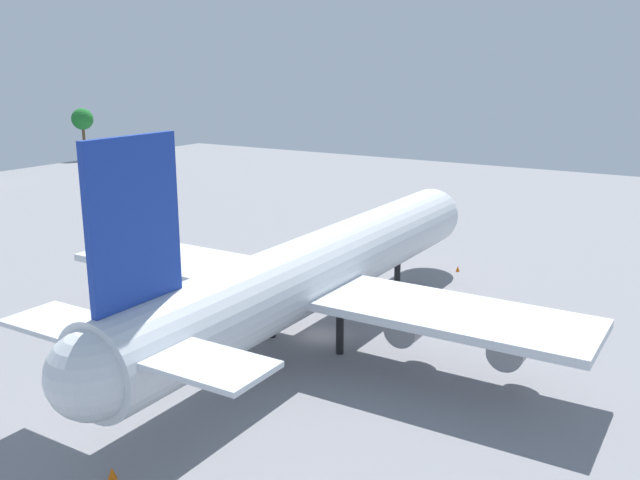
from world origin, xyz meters
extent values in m
plane|color=gray|center=(0.00, 0.00, 0.00)|extent=(235.16, 235.16, 0.00)
cylinder|color=silver|center=(0.00, 0.00, 6.65)|extent=(52.71, 6.65, 6.65)
sphere|color=silver|center=(26.35, 0.00, 6.65)|extent=(6.51, 6.51, 6.51)
sphere|color=silver|center=(-26.35, 0.00, 6.65)|extent=(5.65, 5.65, 5.65)
cube|color=#19389E|center=(-22.14, 0.00, 15.29)|extent=(7.38, 0.50, 10.63)
cube|color=silver|center=(-23.19, -5.28, 7.64)|extent=(4.74, 9.97, 0.36)
cube|color=silver|center=(-23.19, 5.28, 7.64)|extent=(4.74, 9.97, 0.36)
cube|color=silver|center=(-2.64, -13.52, 5.65)|extent=(8.96, 23.05, 0.70)
cube|color=silver|center=(-2.64, 13.52, 5.65)|extent=(8.96, 23.05, 0.70)
cylinder|color=gray|center=(-1.64, -10.06, 3.90)|extent=(5.32, 2.79, 2.79)
cylinder|color=gray|center=(-1.64, -18.59, 3.90)|extent=(5.32, 2.79, 2.79)
cylinder|color=gray|center=(-1.64, 10.06, 3.90)|extent=(5.32, 2.79, 2.79)
cylinder|color=gray|center=(-1.64, 18.59, 3.90)|extent=(5.32, 2.79, 2.79)
cylinder|color=black|center=(16.87, 0.00, 1.66)|extent=(0.70, 0.70, 3.32)
cylinder|color=black|center=(-2.64, -3.66, 1.66)|extent=(0.70, 0.70, 3.32)
cylinder|color=black|center=(-2.64, 3.66, 1.66)|extent=(0.70, 0.70, 3.32)
cube|color=#333338|center=(10.67, 26.70, 1.41)|extent=(1.92, 2.28, 2.02)
cube|color=#232328|center=(12.42, 27.40, 0.96)|extent=(3.03, 2.73, 1.11)
cylinder|color=black|center=(10.34, 27.72, 0.40)|extent=(0.84, 0.55, 0.80)
cylinder|color=black|center=(11.13, 25.74, 0.40)|extent=(0.84, 0.55, 0.80)
cylinder|color=black|center=(12.52, 28.58, 0.40)|extent=(0.84, 0.55, 0.80)
cylinder|color=black|center=(13.31, 26.61, 0.40)|extent=(0.84, 0.55, 0.80)
cone|color=orange|center=(26.46, -3.69, 0.35)|extent=(0.49, 0.49, 0.70)
cone|color=orange|center=(-26.46, -1.20, 0.41)|extent=(0.57, 0.57, 0.82)
cylinder|color=#51381E|center=(73.67, 119.23, 4.40)|extent=(0.77, 0.77, 8.80)
sphere|color=#1F712A|center=(73.67, 119.23, 10.51)|extent=(5.70, 5.70, 5.70)
camera|label=1|loc=(-51.78, -31.68, 24.82)|focal=38.78mm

